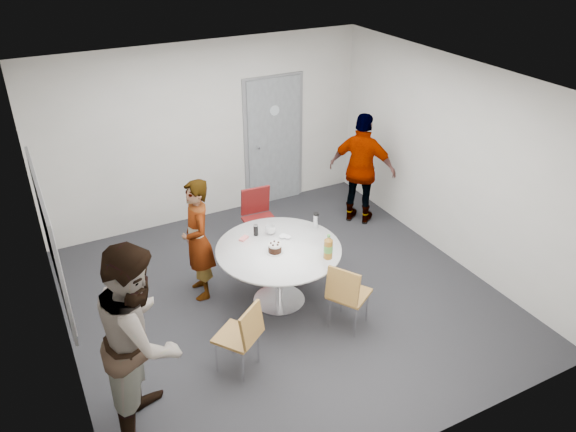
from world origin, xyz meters
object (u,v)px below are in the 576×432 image
chair_near_left (243,333)px  person_right (362,170)px  whiteboard (50,238)px  door (274,142)px  chair_far (258,213)px  table (281,255)px  person_main (198,240)px  chair_near_right (346,292)px  person_left (141,337)px

chair_near_left → person_right: 3.61m
whiteboard → chair_near_left: bearing=-36.1°
door → chair_far: door is taller
table → person_main: (-0.81, 0.61, 0.11)m
chair_near_right → person_left: bearing=-116.5°
door → table: size_ratio=1.43×
door → person_right: door is taller
whiteboard → chair_near_left: (1.54, -1.12, -0.95)m
table → person_left: size_ratio=0.77×
whiteboard → person_main: 1.77m
whiteboard → person_left: whiteboard is taller
chair_near_right → person_right: 2.63m
door → chair_far: size_ratio=2.33×
door → person_left: 4.68m
door → chair_near_left: door is taller
chair_far → chair_near_left: bearing=65.2°
person_right → person_main: bearing=63.2°
table → door: bearing=65.4°
table → chair_far: size_ratio=1.63×
table → person_right: bearing=32.2°
chair_near_left → person_left: 1.13m
whiteboard → chair_far: 3.02m
chair_near_left → chair_near_right: (1.29, 0.08, 0.02)m
person_main → person_left: person_left is taller
chair_far → person_main: size_ratio=0.58×
person_left → door: bearing=-18.5°
whiteboard → table: whiteboard is taller
table → chair_far: bearing=77.1°
door → whiteboard: (-3.56, -2.28, 0.42)m
person_main → person_left: bearing=-28.2°
chair_near_right → person_left: (-2.32, -0.22, 0.44)m
table → chair_near_left: (-0.87, -0.88, -0.17)m
door → person_left: door is taller
door → person_main: size_ratio=1.36×
chair_near_right → chair_far: 2.06m
table → person_main: person_main is taller
chair_near_right → chair_far: chair_far is taller
door → person_right: bearing=-55.9°
table → chair_near_right: 0.92m
person_main → chair_near_left: bearing=3.0°
chair_near_left → door: bearing=23.2°
table → chair_near_left: size_ratio=1.80×
door → whiteboard: door is taller
table → chair_near_left: bearing=-134.7°
chair_near_right → person_right: size_ratio=0.50×
table → chair_near_right: bearing=-62.6°
whiteboard → person_left: 1.45m
table → chair_far: (0.29, 1.25, -0.11)m
person_left → person_right: person_left is taller
chair_far → person_right: (1.71, 0.01, 0.31)m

